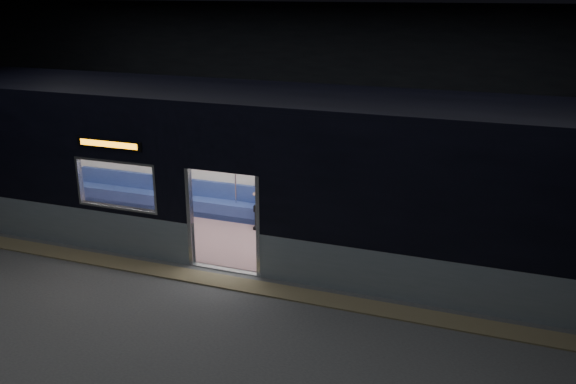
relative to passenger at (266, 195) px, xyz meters
The scene contains 7 objects.
station_floor 3.64m from the passenger, 87.91° to the right, with size 24.00×14.00×0.01m, color #47494C.
station_envelope 4.57m from the passenger, 87.91° to the right, with size 24.00×14.00×5.00m.
tactile_strip 3.10m from the passenger, 87.53° to the right, with size 22.80×0.50×0.03m, color #8C7F59.
metro_car 1.47m from the passenger, 82.73° to the right, with size 18.00×3.04×3.35m.
passenger is the anchor object (origin of this frame).
handbag 0.24m from the passenger, 91.45° to the right, with size 0.25×0.22×0.13m, color black.
transit_map 4.23m from the passenger, ahead, with size 0.95×0.03×0.62m, color white.
Camera 1 is at (4.99, -8.85, 5.34)m, focal length 38.00 mm.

